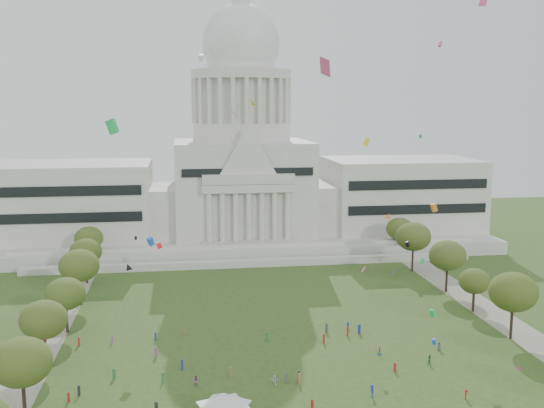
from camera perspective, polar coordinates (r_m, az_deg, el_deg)
name	(u,v)px	position (r m, az deg, el deg)	size (l,w,h in m)	color
ground	(312,391)	(108.20, 3.59, -16.43)	(400.00, 400.00, 0.00)	#344C1E
capitol	(242,178)	(211.59, -2.69, 2.39)	(160.00, 64.50, 91.30)	#BBB9AF
path_left	(44,340)	(136.65, -19.78, -11.42)	(8.00, 160.00, 0.04)	gray
path_right	(498,317)	(150.40, 19.56, -9.54)	(8.00, 160.00, 0.04)	gray
row_tree_l_1	(22,362)	(102.62, -21.52, -13.06)	(8.86, 8.86, 12.59)	black
row_tree_l_2	(44,320)	(121.57, -19.79, -9.73)	(8.42, 8.42, 11.97)	black
row_tree_r_2	(513,292)	(135.32, 20.82, -7.39)	(9.55, 9.55, 13.58)	black
row_tree_l_3	(66,294)	(137.05, -18.02, -7.67)	(8.12, 8.12, 11.55)	black
row_tree_r_3	(474,281)	(150.61, 17.69, -6.61)	(7.01, 7.01, 9.98)	black
row_tree_l_4	(79,266)	(154.38, -16.90, -5.31)	(9.29, 9.29, 13.21)	black
row_tree_r_4	(448,255)	(163.87, 15.47, -4.47)	(9.19, 9.19, 13.06)	black
row_tree_l_5	(86,252)	(172.65, -16.36, -4.13)	(8.33, 8.33, 11.85)	black
row_tree_r_5	(413,237)	(181.43, 12.55, -2.87)	(9.82, 9.82, 13.96)	black
row_tree_l_6	(89,238)	(190.46, -16.10, -2.96)	(8.19, 8.19, 11.64)	black
row_tree_r_6	(400,229)	(199.04, 11.38, -2.21)	(8.42, 8.42, 11.97)	black
event_tent	(224,400)	(96.80, -4.33, -17.08)	(11.29, 11.29, 5.00)	#4C4C4C
person_0	(439,346)	(127.84, 14.75, -12.23)	(0.80, 0.52, 1.63)	#4C4C51
person_2	(430,360)	(120.96, 13.98, -13.39)	(0.89, 0.55, 1.83)	#33723F
person_3	(372,391)	(107.05, 8.94, -16.22)	(1.29, 0.67, 2.00)	navy
person_4	(299,376)	(111.29, 2.41, -15.15)	(1.07, 0.58, 1.82)	#4C4C51
person_5	(274,380)	(109.75, 0.19, -15.50)	(1.70, 0.67, 1.83)	silver
person_8	(196,381)	(110.20, -6.85, -15.45)	(0.90, 0.56, 1.86)	#994C8C
person_9	(466,395)	(109.54, 17.01, -16.02)	(1.04, 0.54, 1.61)	#B21E1E
person_10	(380,351)	(123.32, 9.64, -12.87)	(0.91, 0.50, 1.55)	#994C8C
distant_crowd	(234,355)	(119.86, -3.43, -13.36)	(57.10, 35.11, 1.92)	#26262B
kite_swarm	(297,223)	(106.89, 2.28, -1.75)	(89.61, 94.72, 61.87)	green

